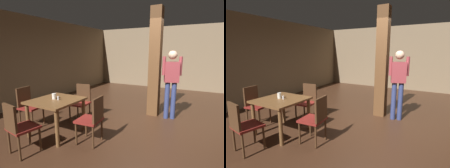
# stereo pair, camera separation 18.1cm
# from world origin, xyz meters

# --- Properties ---
(ground_plane) EXTENTS (10.80, 10.80, 0.00)m
(ground_plane) POSITION_xyz_m (0.00, 0.00, 0.00)
(ground_plane) COLOR #382114
(wall_back) EXTENTS (8.00, 0.10, 2.80)m
(wall_back) POSITION_xyz_m (0.00, 4.50, 1.40)
(wall_back) COLOR #756047
(wall_back) RESTS_ON ground_plane
(wall_left) EXTENTS (0.10, 9.00, 2.80)m
(wall_left) POSITION_xyz_m (-4.00, 0.00, 1.40)
(wall_left) COLOR #756047
(wall_left) RESTS_ON ground_plane
(pillar) EXTENTS (0.28, 0.28, 2.80)m
(pillar) POSITION_xyz_m (-0.18, 0.73, 1.40)
(pillar) COLOR brown
(pillar) RESTS_ON ground_plane
(dining_table) EXTENTS (0.92, 0.92, 0.74)m
(dining_table) POSITION_xyz_m (-1.65, -1.34, 0.61)
(dining_table) COLOR brown
(dining_table) RESTS_ON ground_plane
(chair_east) EXTENTS (0.46, 0.46, 0.89)m
(chair_east) POSITION_xyz_m (-0.77, -1.33, 0.51)
(chair_east) COLOR maroon
(chair_east) RESTS_ON ground_plane
(chair_north) EXTENTS (0.47, 0.47, 0.89)m
(chair_north) POSITION_xyz_m (-1.65, -0.52, 0.51)
(chair_north) COLOR maroon
(chair_north) RESTS_ON ground_plane
(chair_west) EXTENTS (0.48, 0.48, 0.89)m
(chair_west) POSITION_xyz_m (-2.52, -1.35, 0.51)
(chair_west) COLOR maroon
(chair_west) RESTS_ON ground_plane
(chair_south) EXTENTS (0.48, 0.48, 0.89)m
(chair_south) POSITION_xyz_m (-1.63, -2.20, 0.51)
(chair_south) COLOR maroon
(chair_south) RESTS_ON ground_plane
(napkin_cup) EXTENTS (0.08, 0.08, 0.12)m
(napkin_cup) POSITION_xyz_m (-1.72, -1.32, 0.80)
(napkin_cup) COLOR silver
(napkin_cup) RESTS_ON dining_table
(salt_shaker) EXTENTS (0.03, 0.03, 0.08)m
(salt_shaker) POSITION_xyz_m (-1.59, -1.33, 0.77)
(salt_shaker) COLOR silver
(salt_shaker) RESTS_ON dining_table
(standing_person) EXTENTS (0.47, 0.29, 1.72)m
(standing_person) POSITION_xyz_m (0.27, 0.62, 1.00)
(standing_person) COLOR maroon
(standing_person) RESTS_ON ground_plane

